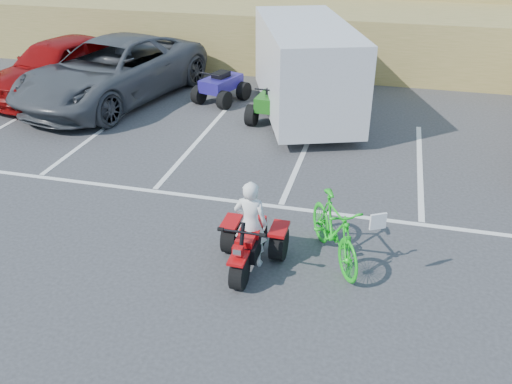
% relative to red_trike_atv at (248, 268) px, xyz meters
% --- Properties ---
extents(ground, '(100.00, 100.00, 0.00)m').
position_rel_red_trike_atv_xyz_m(ground, '(0.09, -0.31, 0.00)').
color(ground, '#343437').
rests_on(ground, ground).
extents(parking_stripes, '(28.00, 5.16, 0.01)m').
position_rel_red_trike_atv_xyz_m(parking_stripes, '(0.96, 3.75, 0.00)').
color(parking_stripes, white).
rests_on(parking_stripes, ground).
extents(grass_embankment, '(40.00, 8.50, 3.10)m').
position_rel_red_trike_atv_xyz_m(grass_embankment, '(0.09, 15.17, 1.42)').
color(grass_embankment, olive).
rests_on(grass_embankment, ground).
extents(red_trike_atv, '(1.12, 1.48, 0.96)m').
position_rel_red_trike_atv_xyz_m(red_trike_atv, '(0.00, 0.00, 0.00)').
color(red_trike_atv, '#B00A0C').
rests_on(red_trike_atv, ground).
extents(rider, '(0.56, 0.37, 1.52)m').
position_rel_red_trike_atv_xyz_m(rider, '(0.00, 0.15, 0.76)').
color(rider, white).
rests_on(rider, ground).
extents(green_dirt_bike, '(1.40, 1.93, 1.15)m').
position_rel_red_trike_atv_xyz_m(green_dirt_bike, '(1.31, 0.59, 0.57)').
color(green_dirt_bike, '#14BF19').
rests_on(green_dirt_bike, ground).
extents(grey_pickup, '(4.38, 6.98, 1.80)m').
position_rel_red_trike_atv_xyz_m(grey_pickup, '(-6.09, 7.26, 0.90)').
color(grey_pickup, '#43464A').
rests_on(grey_pickup, ground).
extents(red_car, '(3.35, 5.51, 1.76)m').
position_rel_red_trike_atv_xyz_m(red_car, '(-7.93, 7.37, 0.88)').
color(red_car, '#8B0707').
rests_on(red_car, ground).
extents(cargo_trailer, '(3.86, 5.79, 2.51)m').
position_rel_red_trike_atv_xyz_m(cargo_trailer, '(-0.37, 7.38, 1.36)').
color(cargo_trailer, silver).
rests_on(cargo_trailer, ground).
extents(quad_atv_blue, '(1.56, 1.81, 1.00)m').
position_rel_red_trike_atv_xyz_m(quad_atv_blue, '(-2.94, 7.92, 0.00)').
color(quad_atv_blue, navy).
rests_on(quad_atv_blue, ground).
extents(quad_atv_green, '(1.34, 1.72, 1.07)m').
position_rel_red_trike_atv_xyz_m(quad_atv_green, '(-1.04, 6.75, 0.00)').
color(quad_atv_green, '#1A5F15').
rests_on(quad_atv_green, ground).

